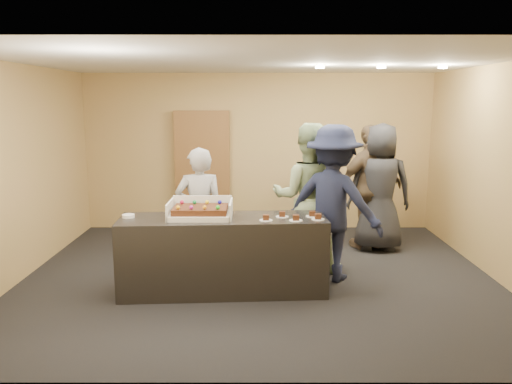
{
  "coord_description": "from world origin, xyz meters",
  "views": [
    {
      "loc": [
        -0.03,
        -6.18,
        2.24
      ],
      "look_at": [
        -0.03,
        0.0,
        1.11
      ],
      "focal_mm": 35.0,
      "sensor_mm": 36.0,
      "label": 1
    }
  ],
  "objects_px": {
    "person_dark_suit": "(380,187)",
    "cake_box": "(201,213)",
    "sheet_cake": "(200,209)",
    "serving_counter": "(223,255)",
    "plate_stack": "(128,216)",
    "person_navy_man": "(333,203)",
    "person_sage_man": "(308,197)",
    "person_server_grey": "(200,213)",
    "storage_cabinet": "(203,171)",
    "person_brown_extra": "(370,187)"
  },
  "relations": [
    {
      "from": "person_navy_man",
      "to": "person_server_grey",
      "type": "bearing_deg",
      "value": 28.67
    },
    {
      "from": "serving_counter",
      "to": "sheet_cake",
      "type": "distance_m",
      "value": 0.61
    },
    {
      "from": "cake_box",
      "to": "person_brown_extra",
      "type": "height_order",
      "value": "person_brown_extra"
    },
    {
      "from": "person_server_grey",
      "to": "person_navy_man",
      "type": "xyz_separation_m",
      "value": [
        1.68,
        -0.06,
        0.14
      ]
    },
    {
      "from": "cake_box",
      "to": "sheet_cake",
      "type": "xyz_separation_m",
      "value": [
        -0.0,
        -0.03,
        0.05
      ]
    },
    {
      "from": "storage_cabinet",
      "to": "sheet_cake",
      "type": "xyz_separation_m",
      "value": [
        0.28,
        -2.94,
        -0.04
      ]
    },
    {
      "from": "serving_counter",
      "to": "sheet_cake",
      "type": "xyz_separation_m",
      "value": [
        -0.26,
        0.0,
        0.55
      ]
    },
    {
      "from": "plate_stack",
      "to": "person_dark_suit",
      "type": "height_order",
      "value": "person_dark_suit"
    },
    {
      "from": "person_navy_man",
      "to": "person_dark_suit",
      "type": "height_order",
      "value": "person_navy_man"
    },
    {
      "from": "sheet_cake",
      "to": "plate_stack",
      "type": "xyz_separation_m",
      "value": [
        -0.84,
        0.01,
        -0.08
      ]
    },
    {
      "from": "person_dark_suit",
      "to": "cake_box",
      "type": "bearing_deg",
      "value": 38.15
    },
    {
      "from": "person_sage_man",
      "to": "person_dark_suit",
      "type": "distance_m",
      "value": 1.46
    },
    {
      "from": "storage_cabinet",
      "to": "person_server_grey",
      "type": "bearing_deg",
      "value": -84.92
    },
    {
      "from": "serving_counter",
      "to": "person_navy_man",
      "type": "height_order",
      "value": "person_navy_man"
    },
    {
      "from": "cake_box",
      "to": "person_navy_man",
      "type": "distance_m",
      "value": 1.67
    },
    {
      "from": "cake_box",
      "to": "plate_stack",
      "type": "bearing_deg",
      "value": -178.55
    },
    {
      "from": "sheet_cake",
      "to": "person_brown_extra",
      "type": "xyz_separation_m",
      "value": [
        2.38,
        1.8,
        -0.05
      ]
    },
    {
      "from": "serving_counter",
      "to": "plate_stack",
      "type": "bearing_deg",
      "value": 176.32
    },
    {
      "from": "sheet_cake",
      "to": "person_server_grey",
      "type": "relative_size",
      "value": 0.37
    },
    {
      "from": "sheet_cake",
      "to": "cake_box",
      "type": "bearing_deg",
      "value": 89.02
    },
    {
      "from": "cake_box",
      "to": "person_dark_suit",
      "type": "distance_m",
      "value": 3.01
    },
    {
      "from": "cake_box",
      "to": "plate_stack",
      "type": "relative_size",
      "value": 5.06
    },
    {
      "from": "person_navy_man",
      "to": "sheet_cake",
      "type": "bearing_deg",
      "value": 46.43
    },
    {
      "from": "serving_counter",
      "to": "cake_box",
      "type": "distance_m",
      "value": 0.56
    },
    {
      "from": "person_navy_man",
      "to": "cake_box",
      "type": "bearing_deg",
      "value": 45.55
    },
    {
      "from": "person_server_grey",
      "to": "person_sage_man",
      "type": "bearing_deg",
      "value": -174.96
    },
    {
      "from": "serving_counter",
      "to": "person_sage_man",
      "type": "height_order",
      "value": "person_sage_man"
    },
    {
      "from": "storage_cabinet",
      "to": "person_dark_suit",
      "type": "height_order",
      "value": "storage_cabinet"
    },
    {
      "from": "serving_counter",
      "to": "plate_stack",
      "type": "relative_size",
      "value": 16.72
    },
    {
      "from": "person_sage_man",
      "to": "person_brown_extra",
      "type": "xyz_separation_m",
      "value": [
        1.05,
        0.97,
        -0.03
      ]
    },
    {
      "from": "sheet_cake",
      "to": "person_sage_man",
      "type": "distance_m",
      "value": 1.57
    },
    {
      "from": "storage_cabinet",
      "to": "person_server_grey",
      "type": "xyz_separation_m",
      "value": [
        0.22,
        -2.43,
        -0.2
      ]
    },
    {
      "from": "serving_counter",
      "to": "person_navy_man",
      "type": "distance_m",
      "value": 1.52
    },
    {
      "from": "serving_counter",
      "to": "cake_box",
      "type": "relative_size",
      "value": 3.3
    },
    {
      "from": "person_server_grey",
      "to": "person_sage_man",
      "type": "relative_size",
      "value": 0.85
    },
    {
      "from": "person_sage_man",
      "to": "storage_cabinet",
      "type": "bearing_deg",
      "value": -45.07
    },
    {
      "from": "plate_stack",
      "to": "person_brown_extra",
      "type": "relative_size",
      "value": 0.08
    },
    {
      "from": "plate_stack",
      "to": "person_navy_man",
      "type": "bearing_deg",
      "value": 10.27
    },
    {
      "from": "sheet_cake",
      "to": "person_navy_man",
      "type": "bearing_deg",
      "value": 15.6
    },
    {
      "from": "plate_stack",
      "to": "person_server_grey",
      "type": "bearing_deg",
      "value": 33.33
    },
    {
      "from": "person_sage_man",
      "to": "person_navy_man",
      "type": "distance_m",
      "value": 0.47
    },
    {
      "from": "storage_cabinet",
      "to": "person_navy_man",
      "type": "height_order",
      "value": "storage_cabinet"
    },
    {
      "from": "plate_stack",
      "to": "person_server_grey",
      "type": "height_order",
      "value": "person_server_grey"
    },
    {
      "from": "person_dark_suit",
      "to": "sheet_cake",
      "type": "bearing_deg",
      "value": 38.57
    },
    {
      "from": "storage_cabinet",
      "to": "person_sage_man",
      "type": "height_order",
      "value": "storage_cabinet"
    },
    {
      "from": "storage_cabinet",
      "to": "plate_stack",
      "type": "xyz_separation_m",
      "value": [
        -0.56,
        -2.94,
        -0.12
      ]
    },
    {
      "from": "serving_counter",
      "to": "storage_cabinet",
      "type": "bearing_deg",
      "value": 97.08
    },
    {
      "from": "plate_stack",
      "to": "person_navy_man",
      "type": "height_order",
      "value": "person_navy_man"
    },
    {
      "from": "cake_box",
      "to": "person_brown_extra",
      "type": "bearing_deg",
      "value": 36.66
    },
    {
      "from": "storage_cabinet",
      "to": "person_brown_extra",
      "type": "distance_m",
      "value": 2.9
    }
  ]
}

